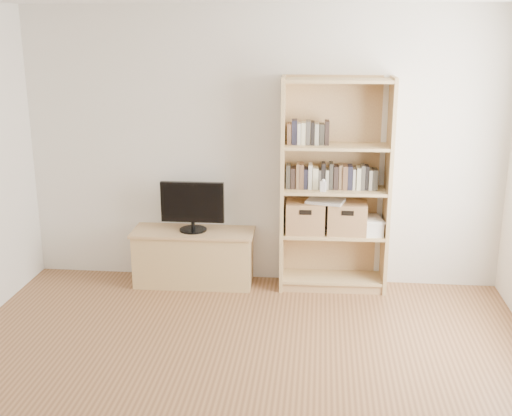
# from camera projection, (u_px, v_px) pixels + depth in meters

# --- Properties ---
(back_wall) EXTENTS (4.50, 0.02, 2.60)m
(back_wall) POSITION_uv_depth(u_px,v_px,m) (262.00, 148.00, 6.01)
(back_wall) COLOR silver
(back_wall) RESTS_ON floor
(tv_stand) EXTENTS (1.12, 0.44, 0.51)m
(tv_stand) POSITION_uv_depth(u_px,v_px,m) (194.00, 258.00, 6.16)
(tv_stand) COLOR tan
(tv_stand) RESTS_ON floor
(bookshelf) EXTENTS (1.00, 0.38, 1.98)m
(bookshelf) POSITION_uv_depth(u_px,v_px,m) (335.00, 186.00, 5.86)
(bookshelf) COLOR tan
(bookshelf) RESTS_ON floor
(television) EXTENTS (0.60, 0.05, 0.47)m
(television) POSITION_uv_depth(u_px,v_px,m) (193.00, 207.00, 6.02)
(television) COLOR black
(television) RESTS_ON tv_stand
(books_row_mid) EXTENTS (0.85, 0.21, 0.23)m
(books_row_mid) POSITION_uv_depth(u_px,v_px,m) (335.00, 176.00, 5.86)
(books_row_mid) COLOR #33312A
(books_row_mid) RESTS_ON bookshelf
(books_row_upper) EXTENTS (0.40, 0.15, 0.21)m
(books_row_upper) POSITION_uv_depth(u_px,v_px,m) (312.00, 133.00, 5.76)
(books_row_upper) COLOR #33312A
(books_row_upper) RESTS_ON bookshelf
(baby_monitor) EXTENTS (0.05, 0.04, 0.10)m
(baby_monitor) POSITION_uv_depth(u_px,v_px,m) (323.00, 186.00, 5.76)
(baby_monitor) COLOR white
(baby_monitor) RESTS_ON bookshelf
(basket_left) EXTENTS (0.36, 0.30, 0.29)m
(basket_left) POSITION_uv_depth(u_px,v_px,m) (305.00, 217.00, 5.96)
(basket_left) COLOR olive
(basket_left) RESTS_ON bookshelf
(basket_right) EXTENTS (0.36, 0.30, 0.29)m
(basket_right) POSITION_uv_depth(u_px,v_px,m) (347.00, 218.00, 5.93)
(basket_right) COLOR olive
(basket_right) RESTS_ON bookshelf
(laptop) EXTENTS (0.38, 0.30, 0.03)m
(laptop) POSITION_uv_depth(u_px,v_px,m) (325.00, 201.00, 5.89)
(laptop) COLOR silver
(laptop) RESTS_ON basket_left
(magazine_stack) EXTENTS (0.22, 0.30, 0.13)m
(magazine_stack) POSITION_uv_depth(u_px,v_px,m) (371.00, 227.00, 5.94)
(magazine_stack) COLOR silver
(magazine_stack) RESTS_ON bookshelf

